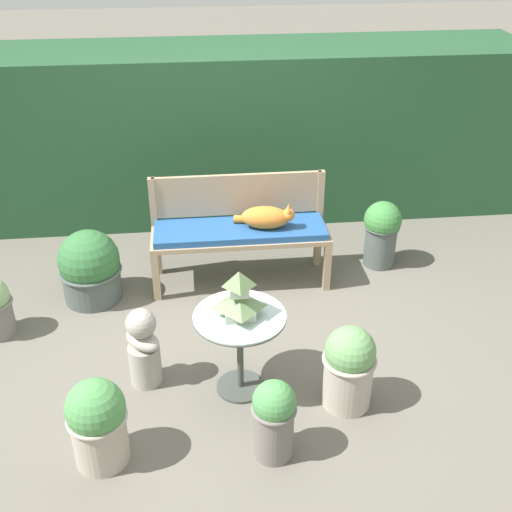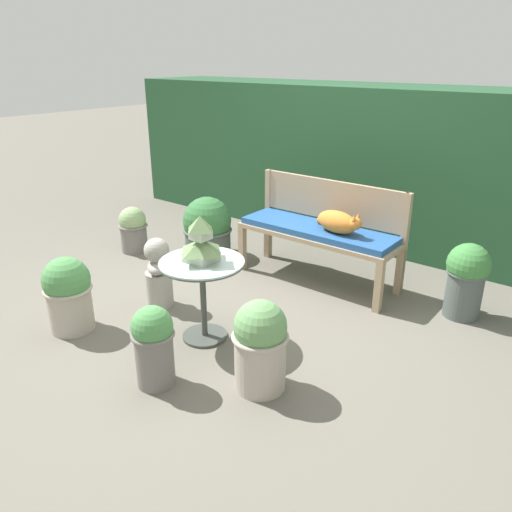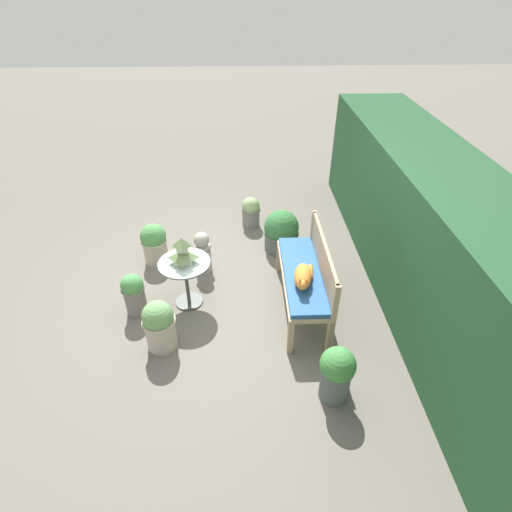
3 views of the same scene
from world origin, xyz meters
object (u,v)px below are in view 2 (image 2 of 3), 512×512
object	(u,v)px
pagoda_birdhouse	(201,242)
potted_plant_bench_right	(207,228)
potted_plant_table_far	(154,344)
cat	(338,222)
garden_bust	(158,273)
potted_plant_bench_left	(133,229)
garden_bench	(318,234)
potted_plant_hedge_corner	(260,344)
potted_plant_path_edge	(68,293)
potted_plant_patio_mid	(466,278)
patio_table	(202,279)

from	to	relation	value
pagoda_birdhouse	potted_plant_bench_right	world-z (taller)	pagoda_birdhouse
pagoda_birdhouse	potted_plant_table_far	size ratio (longest dim) A/B	0.61
cat	garden_bust	size ratio (longest dim) A/B	0.84
potted_plant_bench_right	pagoda_birdhouse	bearing A→B (deg)	-47.54
pagoda_birdhouse	potted_plant_bench_left	world-z (taller)	pagoda_birdhouse
garden_bench	potted_plant_hedge_corner	size ratio (longest dim) A/B	2.48
potted_plant_bench_left	potted_plant_path_edge	xyz separation A→B (m)	(0.93, -1.36, 0.05)
pagoda_birdhouse	potted_plant_table_far	distance (m)	0.78
potted_plant_hedge_corner	potted_plant_path_edge	size ratio (longest dim) A/B	1.03
potted_plant_patio_mid	potted_plant_path_edge	size ratio (longest dim) A/B	1.05
garden_bench	potted_plant_table_far	size ratio (longest dim) A/B	2.72
potted_plant_patio_mid	potted_plant_hedge_corner	xyz separation A→B (m)	(-0.70, -1.74, -0.03)
garden_bench	potted_plant_path_edge	distance (m)	2.16
patio_table	potted_plant_table_far	size ratio (longest dim) A/B	1.12
potted_plant_hedge_corner	potted_plant_bench_left	bearing A→B (deg)	157.60
potted_plant_patio_mid	potted_plant_bench_left	xyz separation A→B (m)	(-3.21, -0.71, -0.09)
garden_bust	potted_plant_path_edge	bearing A→B (deg)	-61.17
potted_plant_bench_right	potted_plant_path_edge	size ratio (longest dim) A/B	1.05
potted_plant_bench_right	potted_plant_hedge_corner	bearing A→B (deg)	-38.58
garden_bust	potted_plant_bench_left	xyz separation A→B (m)	(-1.17, 0.68, -0.04)
garden_bust	potted_plant_patio_mid	bearing A→B (deg)	82.01
patio_table	potted_plant_hedge_corner	distance (m)	0.75
potted_plant_bench_right	potted_plant_bench_left	xyz separation A→B (m)	(-0.68, -0.42, -0.04)
garden_bench	potted_plant_patio_mid	distance (m)	1.29
potted_plant_table_far	potted_plant_bench_right	bearing A→B (deg)	124.84
garden_bust	potted_plant_hedge_corner	distance (m)	1.39
garden_bust	potted_plant_path_edge	size ratio (longest dim) A/B	1.02
cat	garden_bench	bearing A→B (deg)	-179.66
potted_plant_patio_mid	potted_plant_path_edge	world-z (taller)	potted_plant_patio_mid
patio_table	garden_bench	bearing A→B (deg)	85.09
garden_bench	potted_plant_bench_left	world-z (taller)	garden_bench
cat	potted_plant_patio_mid	xyz separation A→B (m)	(1.06, 0.19, -0.29)
cat	potted_plant_path_edge	xyz separation A→B (m)	(-1.22, -1.88, -0.32)
garden_bench	garden_bust	size ratio (longest dim) A/B	2.49
garden_bust	potted_plant_bench_right	size ratio (longest dim) A/B	0.97
potted_plant_bench_right	garden_bust	bearing A→B (deg)	-66.22
potted_plant_bench_left	potted_plant_hedge_corner	world-z (taller)	potted_plant_hedge_corner
cat	potted_plant_path_edge	world-z (taller)	cat
cat	patio_table	xyz separation A→B (m)	(-0.33, -1.34, -0.15)
pagoda_birdhouse	garden_bench	bearing A→B (deg)	85.09
pagoda_birdhouse	garden_bust	world-z (taller)	pagoda_birdhouse
potted_plant_table_far	patio_table	bearing A→B (deg)	103.88
potted_plant_patio_mid	garden_bust	bearing A→B (deg)	-145.93
potted_plant_bench_right	potted_plant_hedge_corner	world-z (taller)	potted_plant_bench_right
pagoda_birdhouse	potted_plant_path_edge	xyz separation A→B (m)	(-0.89, -0.54, -0.45)
potted_plant_bench_right	potted_plant_path_edge	bearing A→B (deg)	-82.07
garden_bench	patio_table	bearing A→B (deg)	-94.91
cat	potted_plant_hedge_corner	xyz separation A→B (m)	(0.36, -1.56, -0.32)
potted_plant_patio_mid	potted_plant_bench_right	size ratio (longest dim) A/B	1.00
pagoda_birdhouse	potted_plant_bench_right	distance (m)	1.74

